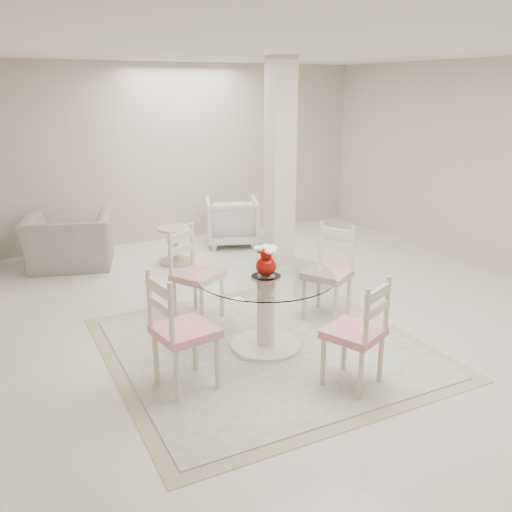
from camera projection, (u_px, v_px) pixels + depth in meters
name	position (u px, v px, depth m)	size (l,w,h in m)	color
ground	(296.00, 313.00, 5.88)	(7.00, 7.00, 0.00)	white
room_shell	(301.00, 139.00, 5.32)	(6.02, 7.02, 2.71)	beige
column	(280.00, 170.00, 6.80)	(0.30, 0.30, 2.70)	beige
area_rug	(266.00, 347.00, 5.09)	(2.82, 2.82, 0.02)	tan
dining_table	(266.00, 312.00, 4.98)	(1.25, 1.25, 0.72)	#FAEBCE
red_vase	(267.00, 260.00, 4.83)	(0.22, 0.20, 0.28)	#A00A04
dining_chair_east	(331.00, 265.00, 5.64)	(0.60, 0.60, 1.08)	beige
dining_chair_north	(192.00, 267.00, 5.58)	(0.59, 0.59, 1.08)	beige
dining_chair_west	(177.00, 324.00, 4.21)	(0.51, 0.51, 1.11)	beige
dining_chair_south	(362.00, 326.00, 4.26)	(0.55, 0.55, 1.04)	beige
recliner_taupe	(70.00, 241.00, 7.26)	(1.11, 0.97, 0.72)	#A09284
armchair_white	(232.00, 221.00, 8.35)	(0.77, 0.79, 0.72)	white
side_table	(176.00, 247.00, 7.47)	(0.49, 0.49, 0.51)	tan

